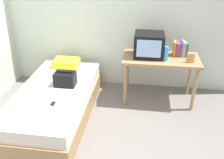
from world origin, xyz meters
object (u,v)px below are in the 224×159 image
at_px(bed, 56,102).
at_px(water_bottle, 166,54).
at_px(picture_frame, 190,58).
at_px(magazine, 33,99).
at_px(folded_towel, 43,113).
at_px(handbag, 65,79).
at_px(pillow, 66,63).
at_px(tv, 149,45).
at_px(remote_silver, 47,80).
at_px(remote_dark, 52,105).
at_px(desk, 160,63).
at_px(book_row, 180,49).

xyz_separation_m(bed, water_bottle, (1.56, 0.53, 0.64)).
relative_size(picture_frame, magazine, 0.49).
bearing_deg(folded_towel, handbag, 86.03).
bearing_deg(magazine, bed, 62.70).
bearing_deg(folded_towel, water_bottle, 37.72).
bearing_deg(pillow, magazine, -96.44).
bearing_deg(water_bottle, pillow, 172.19).
xyz_separation_m(tv, remote_silver, (-1.50, -0.47, -0.47)).
height_order(magazine, remote_dark, remote_dark).
bearing_deg(folded_towel, pillow, 95.60).
distance_m(desk, magazine, 1.95).
relative_size(book_row, pillow, 0.57).
xyz_separation_m(pillow, handbag, (0.18, -0.63, 0.04)).
xyz_separation_m(handbag, remote_dark, (-0.01, -0.55, -0.09)).
distance_m(handbag, remote_silver, 0.35).
distance_m(desk, water_bottle, 0.25).
height_order(water_bottle, picture_frame, water_bottle).
xyz_separation_m(water_bottle, magazine, (-1.73, -0.85, -0.40)).
height_order(handbag, magazine, handbag).
height_order(bed, book_row, book_row).
xyz_separation_m(picture_frame, remote_silver, (-2.10, -0.30, -0.36)).
bearing_deg(tv, remote_silver, -162.72).
bearing_deg(handbag, tv, 25.43).
relative_size(pillow, remote_dark, 2.63).
height_order(picture_frame, magazine, picture_frame).
bearing_deg(magazine, folded_towel, -48.77).
bearing_deg(picture_frame, remote_dark, -152.28).
distance_m(pillow, handbag, 0.66).
xyz_separation_m(book_row, pillow, (-1.84, -0.02, -0.35)).
bearing_deg(remote_dark, water_bottle, 33.79).
distance_m(water_bottle, book_row, 0.33).
xyz_separation_m(desk, pillow, (-1.55, 0.10, -0.14)).
height_order(bed, pillow, pillow).
distance_m(bed, magazine, 0.43).
xyz_separation_m(bed, picture_frame, (1.92, 0.51, 0.60)).
distance_m(bed, desk, 1.70).
height_order(book_row, pillow, book_row).
relative_size(water_bottle, remote_dark, 1.41).
relative_size(water_bottle, book_row, 0.94).
bearing_deg(bed, water_bottle, 18.79).
xyz_separation_m(tv, book_row, (0.48, 0.09, -0.07)).
distance_m(tv, water_bottle, 0.30).
bearing_deg(water_bottle, remote_silver, -169.69).
bearing_deg(desk, bed, -156.48).
bearing_deg(remote_silver, water_bottle, 10.31).
distance_m(bed, water_bottle, 1.77).
bearing_deg(pillow, water_bottle, -7.81).
height_order(bed, picture_frame, picture_frame).
bearing_deg(remote_silver, folded_towel, -71.41).
xyz_separation_m(magazine, remote_dark, (0.30, -0.11, 0.01)).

